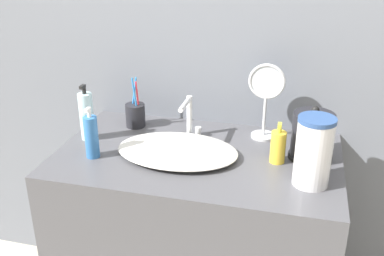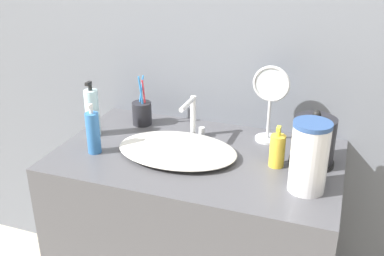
{
  "view_description": "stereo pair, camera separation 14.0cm",
  "coord_description": "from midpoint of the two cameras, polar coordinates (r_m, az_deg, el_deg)",
  "views": [
    {
      "loc": [
        0.34,
        -1.1,
        1.59
      ],
      "look_at": [
        -0.02,
        0.3,
        0.94
      ],
      "focal_mm": 42.0,
      "sensor_mm": 36.0,
      "label": 1
    },
    {
      "loc": [
        0.47,
        -1.06,
        1.59
      ],
      "look_at": [
        -0.02,
        0.3,
        0.94
      ],
      "focal_mm": 42.0,
      "sensor_mm": 36.0,
      "label": 2
    }
  ],
  "objects": [
    {
      "name": "mouthwash_bottle",
      "position": [
        1.63,
        -10.06,
        -0.62
      ],
      "size": [
        0.05,
        0.05,
        0.19
      ],
      "color": "#3370B7",
      "rests_on": "vanity_counter"
    },
    {
      "name": "shampoo_bottle",
      "position": [
        1.77,
        -10.35,
        1.94
      ],
      "size": [
        0.05,
        0.05,
        0.22
      ],
      "color": "silver",
      "rests_on": "vanity_counter"
    },
    {
      "name": "water_pitcher",
      "position": [
        1.42,
        17.41,
        -3.58
      ],
      "size": [
        0.12,
        0.12,
        0.23
      ],
      "color": "silver",
      "rests_on": "vanity_counter"
    },
    {
      "name": "toothbrush_cup",
      "position": [
        1.86,
        -4.24,
        1.91
      ],
      "size": [
        0.08,
        0.08,
        0.21
      ],
      "color": "#232328",
      "rests_on": "vanity_counter"
    },
    {
      "name": "lotion_bottle",
      "position": [
        1.56,
        13.31,
        -2.83
      ],
      "size": [
        0.05,
        0.05,
        0.15
      ],
      "color": "gold",
      "rests_on": "vanity_counter"
    },
    {
      "name": "electric_kettle",
      "position": [
        1.6,
        17.59,
        -1.84
      ],
      "size": [
        0.15,
        0.15,
        0.2
      ],
      "color": "black",
      "rests_on": "vanity_counter"
    },
    {
      "name": "vanity_mirror",
      "position": [
        1.7,
        12.24,
        3.6
      ],
      "size": [
        0.14,
        0.09,
        0.3
      ],
      "color": "silver",
      "rests_on": "vanity_counter"
    },
    {
      "name": "sink_basin",
      "position": [
        1.61,
        0.58,
        -2.82
      ],
      "size": [
        0.44,
        0.3,
        0.04
      ],
      "color": "silver",
      "rests_on": "vanity_counter"
    },
    {
      "name": "vanity_counter",
      "position": [
        1.86,
        2.84,
        -15.02
      ],
      "size": [
        1.02,
        0.61,
        0.84
      ],
      "color": "#4C4C51",
      "rests_on": "ground_plane"
    },
    {
      "name": "wall_back",
      "position": [
        1.78,
        6.6,
        14.45
      ],
      "size": [
        6.0,
        0.04,
        2.6
      ],
      "color": "slate",
      "rests_on": "ground_plane"
    },
    {
      "name": "faucet",
      "position": [
        1.71,
        2.46,
        1.57
      ],
      "size": [
        0.06,
        0.14,
        0.16
      ],
      "color": "silver",
      "rests_on": "vanity_counter"
    }
  ]
}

